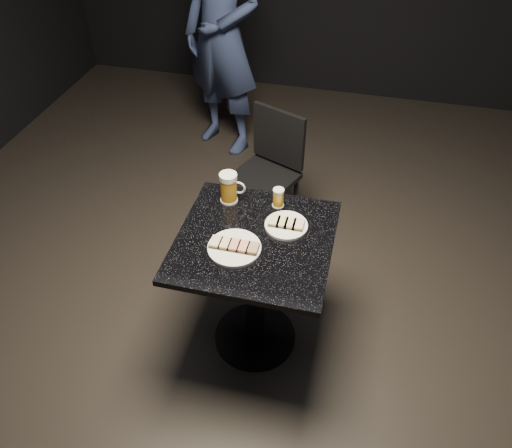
{
  "coord_description": "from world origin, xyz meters",
  "views": [
    {
      "loc": [
        0.39,
        -1.58,
        2.3
      ],
      "look_at": [
        0.0,
        0.02,
        0.82
      ],
      "focal_mm": 35.0,
      "sensor_mm": 36.0,
      "label": 1
    }
  ],
  "objects_px": {
    "plate_small": "(286,226)",
    "table": "(255,275)",
    "patron": "(222,36)",
    "beer_mug": "(229,188)",
    "plate_large": "(234,248)",
    "chair": "(268,168)",
    "beer_tumbler": "(278,198)"
  },
  "relations": [
    {
      "from": "table",
      "to": "beer_tumbler",
      "type": "bearing_deg",
      "value": 78.13
    },
    {
      "from": "patron",
      "to": "beer_mug",
      "type": "bearing_deg",
      "value": -49.4
    },
    {
      "from": "chair",
      "to": "patron",
      "type": "bearing_deg",
      "value": 120.44
    },
    {
      "from": "plate_large",
      "to": "plate_small",
      "type": "relative_size",
      "value": 1.19
    },
    {
      "from": "plate_small",
      "to": "beer_tumbler",
      "type": "bearing_deg",
      "value": 115.79
    },
    {
      "from": "beer_tumbler",
      "to": "table",
      "type": "bearing_deg",
      "value": -101.87
    },
    {
      "from": "table",
      "to": "chair",
      "type": "xyz_separation_m",
      "value": [
        -0.14,
        0.89,
        -0.01
      ]
    },
    {
      "from": "beer_tumbler",
      "to": "patron",
      "type": "bearing_deg",
      "value": 115.29
    },
    {
      "from": "plate_small",
      "to": "chair",
      "type": "bearing_deg",
      "value": 108.29
    },
    {
      "from": "table",
      "to": "beer_mug",
      "type": "xyz_separation_m",
      "value": [
        -0.19,
        0.23,
        0.32
      ]
    },
    {
      "from": "plate_small",
      "to": "table",
      "type": "distance_m",
      "value": 0.3
    },
    {
      "from": "beer_mug",
      "to": "chair",
      "type": "xyz_separation_m",
      "value": [
        0.05,
        0.66,
        -0.33
      ]
    },
    {
      "from": "beer_mug",
      "to": "beer_tumbler",
      "type": "xyz_separation_m",
      "value": [
        0.24,
        0.02,
        -0.03
      ]
    },
    {
      "from": "beer_mug",
      "to": "beer_tumbler",
      "type": "height_order",
      "value": "beer_mug"
    },
    {
      "from": "patron",
      "to": "beer_tumbler",
      "type": "bearing_deg",
      "value": -41.88
    },
    {
      "from": "plate_large",
      "to": "plate_small",
      "type": "height_order",
      "value": "same"
    },
    {
      "from": "plate_small",
      "to": "table",
      "type": "height_order",
      "value": "plate_small"
    },
    {
      "from": "plate_large",
      "to": "patron",
      "type": "relative_size",
      "value": 0.13
    },
    {
      "from": "plate_large",
      "to": "patron",
      "type": "height_order",
      "value": "patron"
    },
    {
      "from": "plate_large",
      "to": "chair",
      "type": "height_order",
      "value": "chair"
    },
    {
      "from": "table",
      "to": "plate_large",
      "type": "bearing_deg",
      "value": -129.33
    },
    {
      "from": "plate_large",
      "to": "patron",
      "type": "xyz_separation_m",
      "value": [
        -0.64,
        1.95,
        0.14
      ]
    },
    {
      "from": "beer_mug",
      "to": "table",
      "type": "bearing_deg",
      "value": -51.53
    },
    {
      "from": "plate_small",
      "to": "chair",
      "type": "height_order",
      "value": "chair"
    },
    {
      "from": "patron",
      "to": "table",
      "type": "distance_m",
      "value": 2.03
    },
    {
      "from": "patron",
      "to": "table",
      "type": "xyz_separation_m",
      "value": [
        0.71,
        -1.86,
        -0.39
      ]
    },
    {
      "from": "plate_small",
      "to": "table",
      "type": "xyz_separation_m",
      "value": [
        -0.12,
        -0.11,
        -0.25
      ]
    },
    {
      "from": "patron",
      "to": "beer_mug",
      "type": "height_order",
      "value": "patron"
    },
    {
      "from": "table",
      "to": "beer_tumbler",
      "type": "distance_m",
      "value": 0.39
    },
    {
      "from": "plate_large",
      "to": "patron",
      "type": "bearing_deg",
      "value": 108.07
    },
    {
      "from": "plate_large",
      "to": "beer_mug",
      "type": "height_order",
      "value": "beer_mug"
    },
    {
      "from": "plate_small",
      "to": "beer_mug",
      "type": "height_order",
      "value": "beer_mug"
    }
  ]
}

